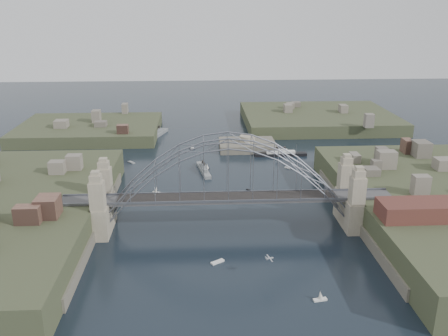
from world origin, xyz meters
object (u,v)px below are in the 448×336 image
naval_cruiser_near (204,169)px  naval_cruiser_far (158,134)px  ocean_liner (281,154)px  fort_island (247,150)px  bridge (228,183)px  wharf_shed (423,210)px

naval_cruiser_near → naval_cruiser_far: naval_cruiser_far is taller
naval_cruiser_far → ocean_liner: naval_cruiser_far is taller
fort_island → naval_cruiser_near: bearing=-123.9°
naval_cruiser_far → fort_island: bearing=-31.1°
bridge → fort_island: bridge is taller
fort_island → wharf_shed: bearing=-69.1°
wharf_shed → naval_cruiser_far: 126.87m
naval_cruiser_near → bridge: bearing=-82.6°
ocean_liner → wharf_shed: bearing=-74.7°
naval_cruiser_near → ocean_liner: bearing=29.1°
bridge → naval_cruiser_near: size_ratio=5.09×
naval_cruiser_near → naval_cruiser_far: bearing=111.5°
ocean_liner → naval_cruiser_near: bearing=-150.9°
fort_island → naval_cruiser_near: fort_island is taller
naval_cruiser_near → naval_cruiser_far: size_ratio=0.98×
naval_cruiser_far → ocean_liner: size_ratio=0.85×
bridge → naval_cruiser_near: (-5.70, 43.66, -11.56)m
ocean_liner → fort_island: bearing=140.0°
bridge → ocean_liner: size_ratio=4.23×
wharf_shed → naval_cruiser_near: 76.68m
bridge → ocean_liner: bridge is taller
naval_cruiser_far → ocean_liner: bearing=-33.4°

